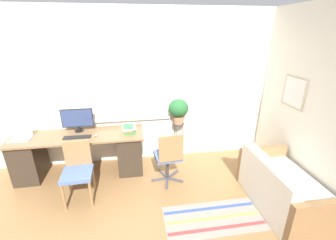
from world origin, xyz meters
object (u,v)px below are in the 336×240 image
object	(u,v)px
keyboard	(77,137)
potted_plant	(179,109)
book_stack	(129,129)
office_chair_swivel	(169,156)
couch_loveseat	(282,189)
laptop	(21,136)
desk_chair_wooden	(78,170)
monitor	(77,119)
plant_stand	(178,129)
mouse	(96,135)

from	to	relation	value
keyboard	potted_plant	world-z (taller)	potted_plant
book_stack	office_chair_swivel	size ratio (longest dim) A/B	0.26
office_chair_swivel	couch_loveseat	xyz separation A→B (m)	(1.48, -0.77, -0.22)
laptop	desk_chair_wooden	world-z (taller)	laptop
monitor	plant_stand	xyz separation A→B (m)	(1.74, 0.09, -0.34)
monitor	desk_chair_wooden	size ratio (longest dim) A/B	0.60
keyboard	laptop	bearing A→B (deg)	173.21
laptop	desk_chair_wooden	distance (m)	1.17
desk_chair_wooden	laptop	bearing A→B (deg)	144.45
couch_loveseat	plant_stand	xyz separation A→B (m)	(-1.19, 1.49, 0.34)
potted_plant	monitor	bearing A→B (deg)	-176.97
desk_chair_wooden	monitor	bearing A→B (deg)	95.11
mouse	potted_plant	xyz separation A→B (m)	(1.43, 0.33, 0.25)
plant_stand	couch_loveseat	bearing A→B (deg)	-51.55
monitor	keyboard	xyz separation A→B (m)	(0.02, -0.26, -0.21)
monitor	keyboard	world-z (taller)	monitor
monitor	book_stack	bearing A→B (deg)	-15.09
book_stack	couch_loveseat	size ratio (longest dim) A/B	0.18
desk_chair_wooden	office_chair_swivel	bearing A→B (deg)	4.53
desk_chair_wooden	couch_loveseat	bearing A→B (deg)	-14.17
monitor	potted_plant	world-z (taller)	potted_plant
potted_plant	keyboard	bearing A→B (deg)	-168.48
mouse	office_chair_swivel	distance (m)	1.23
desk_chair_wooden	mouse	bearing A→B (deg)	66.33
potted_plant	office_chair_swivel	bearing A→B (deg)	-112.20
plant_stand	desk_chair_wooden	bearing A→B (deg)	-152.01
book_stack	potted_plant	distance (m)	0.97
mouse	plant_stand	distance (m)	1.47
mouse	monitor	bearing A→B (deg)	142.45
keyboard	potted_plant	size ratio (longest dim) A/B	0.93
monitor	mouse	distance (m)	0.44
couch_loveseat	monitor	bearing A→B (deg)	64.39
desk_chair_wooden	plant_stand	bearing A→B (deg)	26.19
office_chair_swivel	potted_plant	xyz separation A→B (m)	(0.30, 0.72, 0.52)
couch_loveseat	plant_stand	bearing A→B (deg)	38.45
desk_chair_wooden	plant_stand	xyz separation A→B (m)	(1.64, 0.87, 0.14)
keyboard	book_stack	size ratio (longest dim) A/B	1.82
laptop	potted_plant	distance (m)	2.60
monitor	potted_plant	size ratio (longest dim) A/B	1.13
desk_chair_wooden	keyboard	bearing A→B (deg)	96.24
laptop	couch_loveseat	distance (m)	4.00
book_stack	desk_chair_wooden	bearing A→B (deg)	-143.29
monitor	book_stack	xyz separation A→B (m)	(0.84, -0.23, -0.14)
couch_loveseat	desk_chair_wooden	bearing A→B (deg)	77.64
office_chair_swivel	couch_loveseat	bearing A→B (deg)	146.84
mouse	plant_stand	world-z (taller)	mouse
office_chair_swivel	plant_stand	size ratio (longest dim) A/B	1.24
monitor	office_chair_swivel	bearing A→B (deg)	-23.66
book_stack	monitor	bearing A→B (deg)	164.91
keyboard	book_stack	distance (m)	0.82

